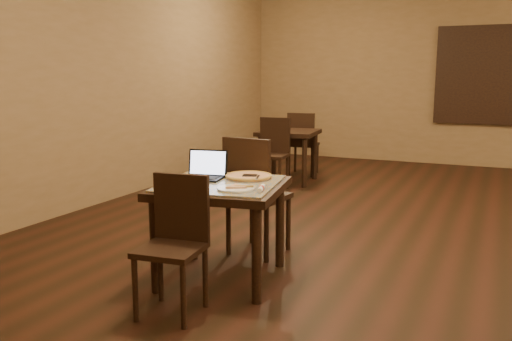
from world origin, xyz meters
The scene contains 17 objects.
ground centered at (0.00, 0.00, 0.00)m, with size 10.00×10.00×0.00m, color black.
wall_back centered at (0.00, 5.00, 1.50)m, with size 8.00×0.02×3.00m, color olive.
wall_left centered at (-4.00, 0.00, 1.50)m, with size 0.02×10.00×3.00m, color olive.
mural centered at (0.50, 4.96, 1.55)m, with size 2.34×0.05×1.64m.
tiled_table centered at (-1.45, -1.43, 0.66)m, with size 1.07×1.07×0.76m.
chair_main_near centered at (-1.46, -2.05, 0.52)m, with size 0.44×0.44×0.92m.
chair_main_far centered at (-1.47, -0.83, 0.59)m, with size 0.51×0.51×1.05m.
laptop centered at (-1.65, -1.33, 0.82)m, with size 0.35×0.30×0.22m.
plate centered at (-1.23, -1.61, 0.77)m, with size 0.27×0.27×0.01m, color white.
pizza_slice centered at (-1.23, -1.61, 0.79)m, with size 0.17×0.17×0.02m, color beige, non-canonical shape.
pizza_pan centered at (-1.33, -1.19, 0.77)m, with size 0.34×0.34×0.01m, color silver.
pizza_whole centered at (-1.33, -1.19, 0.78)m, with size 0.37×0.37×0.03m.
spatula centered at (-1.31, -1.21, 0.79)m, with size 0.11×0.27×0.01m, color silver.
napkin_roll centered at (-1.05, -1.57, 0.78)m, with size 0.08×0.17×0.04m.
other_table_b centered at (-2.38, 2.37, 0.63)m, with size 0.89×0.89×0.76m.
other_table_b_chair_near centered at (-2.39, 1.79, 0.56)m, with size 0.46×0.46×0.98m.
other_table_b_chair_far centered at (-2.37, 2.94, 0.56)m, with size 0.46×0.46×0.98m.
Camera 1 is at (0.47, -4.98, 1.58)m, focal length 38.00 mm.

